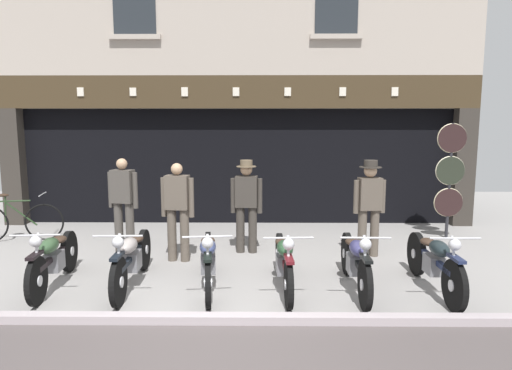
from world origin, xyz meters
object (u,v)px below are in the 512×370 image
(motorcycle_left, at_px, (132,257))
(tyre_sign_pole, at_px, (450,172))
(motorcycle_center_right, at_px, (356,261))
(advert_board_near, at_px, (113,152))
(motorcycle_far_left, at_px, (54,258))
(motorcycle_center, at_px, (284,260))
(assistant_far_right, at_px, (369,203))
(salesman_left, at_px, (123,201))
(leaning_bicycle, at_px, (16,221))
(salesman_right, at_px, (246,202))
(shopkeeper_center, at_px, (178,208))
(motorcycle_right, at_px, (434,261))
(motorcycle_center_left, at_px, (208,259))

(motorcycle_left, relative_size, tyre_sign_pole, 0.91)
(motorcycle_center_right, bearing_deg, advert_board_near, -41.11)
(motorcycle_far_left, bearing_deg, motorcycle_center, 172.73)
(motorcycle_far_left, distance_m, tyre_sign_pole, 7.23)
(motorcycle_center_right, relative_size, assistant_far_right, 1.18)
(motorcycle_left, bearing_deg, salesman_left, -72.12)
(advert_board_near, height_order, leaning_bicycle, advert_board_near)
(motorcycle_center_right, distance_m, salesman_right, 2.44)
(shopkeeper_center, xyz_separation_m, advert_board_near, (-2.02, 2.96, 0.71))
(salesman_right, height_order, leaning_bicycle, salesman_right)
(motorcycle_left, bearing_deg, motorcycle_center_right, 175.83)
(motorcycle_right, distance_m, assistant_far_right, 1.79)
(motorcycle_center_left, bearing_deg, assistant_far_right, -155.45)
(assistant_far_right, xyz_separation_m, advert_board_near, (-5.25, 2.67, 0.68))
(motorcycle_right, height_order, salesman_left, salesman_left)
(motorcycle_left, xyz_separation_m, motorcycle_center, (2.13, -0.09, -0.01))
(motorcycle_right, distance_m, advert_board_near, 7.29)
(salesman_left, distance_m, advert_board_near, 2.74)
(motorcycle_center_left, bearing_deg, motorcycle_center_right, 172.08)
(motorcycle_center, height_order, tyre_sign_pole, tyre_sign_pole)
(motorcycle_far_left, bearing_deg, assistant_far_right, -168.54)
(motorcycle_far_left, bearing_deg, tyre_sign_pole, -163.71)
(shopkeeper_center, bearing_deg, leaning_bicycle, -12.54)
(motorcycle_center, height_order, salesman_right, salesman_right)
(shopkeeper_center, relative_size, leaning_bicycle, 0.95)
(salesman_right, height_order, assistant_far_right, assistant_far_right)
(salesman_right, distance_m, assistant_far_right, 2.12)
(motorcycle_center, relative_size, advert_board_near, 2.07)
(motorcycle_far_left, bearing_deg, motorcycle_center_left, 172.78)
(motorcycle_center, relative_size, tyre_sign_pole, 0.86)
(motorcycle_center_right, bearing_deg, assistant_far_right, -107.79)
(motorcycle_right, distance_m, salesman_left, 5.16)
(motorcycle_left, relative_size, shopkeeper_center, 1.27)
(motorcycle_right, xyz_separation_m, tyre_sign_pole, (1.35, 2.86, 0.91))
(motorcycle_far_left, height_order, advert_board_near, advert_board_near)
(motorcycle_center_right, relative_size, leaning_bicycle, 1.15)
(motorcycle_far_left, distance_m, motorcycle_left, 1.10)
(motorcycle_center_left, relative_size, tyre_sign_pole, 0.86)
(motorcycle_far_left, height_order, motorcycle_right, motorcycle_right)
(advert_board_near, bearing_deg, assistant_far_right, -26.99)
(motorcycle_left, xyz_separation_m, salesman_right, (1.56, 1.70, 0.50))
(tyre_sign_pole, relative_size, advert_board_near, 2.42)
(motorcycle_right, relative_size, tyre_sign_pole, 0.87)
(tyre_sign_pole, bearing_deg, salesman_right, -165.67)
(tyre_sign_pole, bearing_deg, motorcycle_center_right, -130.48)
(salesman_right, distance_m, advert_board_near, 4.05)
(salesman_left, distance_m, salesman_right, 2.17)
(shopkeeper_center, bearing_deg, tyre_sign_pole, -155.90)
(motorcycle_center_right, height_order, salesman_left, salesman_left)
(advert_board_near, bearing_deg, salesman_right, -38.10)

